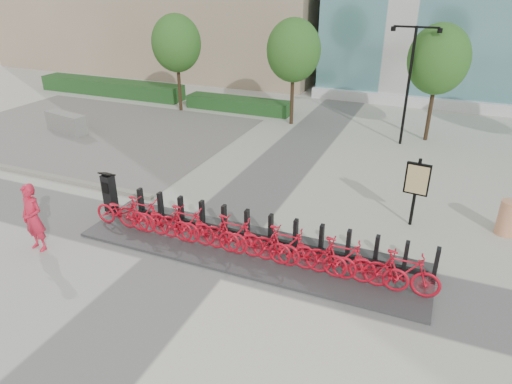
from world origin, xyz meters
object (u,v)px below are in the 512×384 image
at_px(bike_0, 122,212).
at_px(map_sign, 417,182).
at_px(jersey_barrier, 66,123).
at_px(kiosk, 109,192).
at_px(worker_red, 33,218).
at_px(construction_barrel, 508,218).

relative_size(bike_0, map_sign, 0.86).
height_order(jersey_barrier, map_sign, map_sign).
relative_size(kiosk, worker_red, 0.70).
bearing_deg(worker_red, map_sign, 35.35).
height_order(bike_0, construction_barrel, bike_0).
xyz_separation_m(kiosk, worker_red, (-0.49, -2.47, 0.24)).
bearing_deg(map_sign, worker_red, -142.93).
relative_size(jersey_barrier, map_sign, 1.11).
relative_size(bike_0, construction_barrel, 1.76).
distance_m(bike_0, worker_red, 2.36).
bearing_deg(kiosk, jersey_barrier, 146.60).
distance_m(kiosk, construction_barrel, 11.88).
bearing_deg(construction_barrel, worker_red, -153.63).
height_order(kiosk, worker_red, worker_red).
bearing_deg(map_sign, kiosk, -154.69).
bearing_deg(construction_barrel, map_sign, -169.14).
relative_size(construction_barrel, jersey_barrier, 0.44).
distance_m(bike_0, kiosk, 1.20).
distance_m(bike_0, jersey_barrier, 10.65).
bearing_deg(jersey_barrier, map_sign, 1.45).
relative_size(worker_red, construction_barrel, 1.84).
bearing_deg(bike_0, construction_barrel, -68.53).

